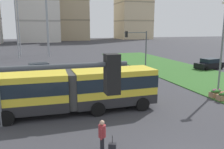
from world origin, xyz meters
TOP-DOWN VIEW (x-y plane):
  - articulated_bus at (-3.62, 8.89)m, footprint 11.92×2.95m
  - car_black_sedan at (17.95, 20.90)m, footprint 4.64×2.62m
  - car_grey_wagon at (-6.04, 23.67)m, footprint 4.60×2.50m
  - pedestrian_crossing at (-3.37, 2.71)m, footprint 0.36×0.53m
  - rolling_suitcase at (-2.92, 2.51)m, footprint 0.43×0.37m
  - flower_planter_2 at (8.51, 7.77)m, footprint 1.10×0.56m
  - flower_planter_3 at (8.51, 8.65)m, footprint 1.10×0.56m
  - traffic_light_near_left at (-6.44, -3.00)m, footprint 3.22×0.28m
  - traffic_light_far_right at (7.03, 22.00)m, footprint 3.28×0.28m
  - streetlight_median at (10.41, 10.51)m, footprint 0.70×0.28m
  - apartment_tower_centre at (10.20, 112.77)m, footprint 15.11×19.94m

SIDE VIEW (x-z plane):
  - rolling_suitcase at x=-2.92m, z-range -0.17..0.80m
  - flower_planter_2 at x=8.51m, z-range 0.06..0.80m
  - flower_planter_3 at x=8.51m, z-range 0.06..0.80m
  - car_black_sedan at x=17.95m, z-range -0.04..1.54m
  - car_grey_wagon at x=-6.04m, z-range -0.04..1.54m
  - pedestrian_crossing at x=-3.37m, z-range 0.13..1.87m
  - articulated_bus at x=-3.62m, z-range 0.15..3.15m
  - traffic_light_near_left at x=-6.44m, z-range 1.04..6.57m
  - traffic_light_far_right at x=7.03m, z-range 1.05..6.64m
  - streetlight_median at x=10.41m, z-range 0.44..8.79m
  - apartment_tower_centre at x=10.20m, z-range 0.02..36.90m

